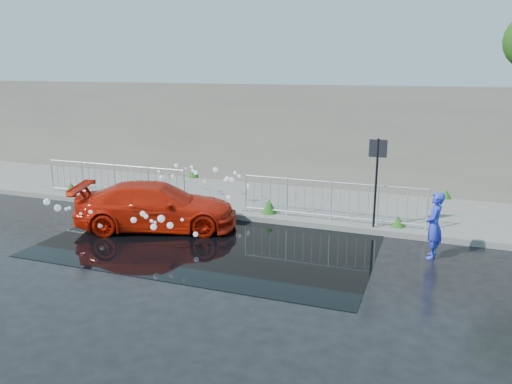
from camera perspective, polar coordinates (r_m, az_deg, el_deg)
ground at (r=11.98m, az=-9.26°, el=-6.90°), size 90.00×90.00×0.00m
pavement at (r=16.28m, az=-0.70°, el=-0.73°), size 30.00×4.00×0.15m
curb at (r=14.50m, az=-3.51°, el=-2.64°), size 30.00×0.25×0.16m
retaining_wall at (r=17.96m, az=1.78°, el=6.62°), size 30.00×0.60×3.50m
puddle at (r=12.60m, az=-5.04°, el=-5.67°), size 8.00×5.00×0.01m
sign_post at (r=13.13m, az=13.65°, el=2.59°), size 0.45×0.06×2.50m
railing_left at (r=16.57m, az=-15.84°, el=1.34°), size 5.05×0.05×1.10m
railing_right at (r=13.77m, az=8.57°, el=-0.85°), size 5.05×0.05×1.10m
weeds at (r=15.97m, az=-2.71°, el=-0.08°), size 12.17×3.93×0.43m
water_spray at (r=14.36m, az=-10.23°, el=-0.45°), size 3.63×5.48×1.06m
red_car at (r=13.66m, az=-11.28°, el=-1.59°), size 4.61×3.05×1.24m
person at (r=12.03m, az=19.69°, el=-3.61°), size 0.41×0.59×1.54m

